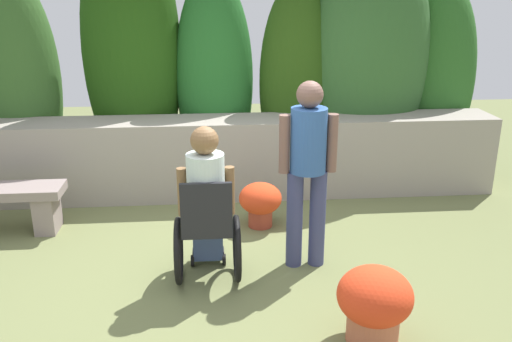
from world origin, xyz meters
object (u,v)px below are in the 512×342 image
Objects in this scene: person_in_wheelchair at (207,210)px; person_standing_companion at (308,163)px; flower_pot_terracotta_by_wall at (374,303)px; flower_pot_purple_near at (260,202)px.

person_in_wheelchair is 0.92m from person_standing_companion.
person_standing_companion reaches higher than flower_pot_terracotta_by_wall.
person_in_wheelchair is 1.52m from flower_pot_terracotta_by_wall.
person_in_wheelchair is at bearing -117.76° from flower_pot_purple_near.
flower_pot_purple_near is at bearing 56.93° from person_in_wheelchair.
person_in_wheelchair is 0.82× the size of person_standing_companion.
flower_pot_terracotta_by_wall is at bearing -73.53° from person_standing_companion.
person_in_wheelchair reaches higher than flower_pot_purple_near.
person_standing_companion is 1.33m from flower_pot_terracotta_by_wall.
flower_pot_purple_near is (0.53, 1.01, -0.36)m from person_in_wheelchair.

